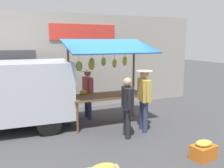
% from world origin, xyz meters
% --- Properties ---
extents(ground_plane, '(40.00, 40.00, 0.00)m').
position_xyz_m(ground_plane, '(0.00, 0.00, 0.00)').
color(ground_plane, '#424244').
extents(street_backdrop, '(9.00, 0.30, 3.40)m').
position_xyz_m(street_backdrop, '(0.06, -2.20, 1.70)').
color(street_backdrop, '#9E998E').
rests_on(street_backdrop, ground).
extents(market_stall, '(2.50, 1.46, 2.50)m').
position_xyz_m(market_stall, '(-0.00, -0.05, 1.55)').
color(market_stall, brown).
rests_on(market_stall, ground).
extents(vendor_with_sunhat, '(0.40, 0.68, 1.56)m').
position_xyz_m(vendor_with_sunhat, '(0.38, -0.75, 0.91)').
color(vendor_with_sunhat, navy).
rests_on(vendor_with_sunhat, ground).
extents(shopper_with_shopping_bag, '(0.34, 0.65, 1.54)m').
position_xyz_m(shopper_with_shopping_bag, '(-0.05, 1.14, 0.88)').
color(shopper_with_shopping_bag, '#232328').
rests_on(shopper_with_shopping_bag, ground).
extents(shopper_in_grey_tee, '(0.44, 0.71, 1.70)m').
position_xyz_m(shopper_in_grey_tee, '(-0.67, 0.92, 1.01)').
color(shopper_in_grey_tee, navy).
rests_on(shopper_in_grey_tee, ground).
extents(produce_crate_near, '(0.55, 0.42, 0.41)m').
position_xyz_m(produce_crate_near, '(-0.97, 2.86, 0.19)').
color(produce_crate_near, '#D1661E').
rests_on(produce_crate_near, ground).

